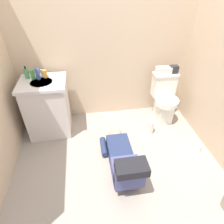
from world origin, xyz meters
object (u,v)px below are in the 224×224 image
at_px(bottle_green, 33,75).
at_px(paper_towel_roll, 150,127).
at_px(vanity_cabinet, 48,107).
at_px(toilet, 164,99).
at_px(faucet, 42,73).
at_px(soap_dispenser, 26,73).
at_px(tissue_box, 164,70).
at_px(bottle_amber, 45,74).
at_px(bottle_blue, 38,74).
at_px(toiletry_bag, 174,69).
at_px(person_plumber, 122,159).
at_px(toilet_paper_roll, 197,147).

bearing_deg(bottle_green, paper_towel_roll, -13.24).
distance_m(vanity_cabinet, bottle_green, 0.48).
relative_size(toilet, faucet, 7.50).
bearing_deg(paper_towel_roll, soap_dispenser, 165.94).
bearing_deg(paper_towel_roll, toilet, 46.80).
height_order(tissue_box, bottle_amber, bottle_amber).
bearing_deg(bottle_blue, toiletry_bag, 1.77).
xyz_separation_m(person_plumber, bottle_blue, (-0.94, 0.94, 0.72)).
bearing_deg(faucet, vanity_cabinet, -90.00).
height_order(vanity_cabinet, toilet_paper_roll, vanity_cabinet).
height_order(tissue_box, bottle_green, bottle_green).
distance_m(toiletry_bag, bottle_green, 1.95).
height_order(faucet, bottle_green, bottle_green).
relative_size(tissue_box, paper_towel_roll, 1.03).
distance_m(faucet, toiletry_bag, 1.84).
xyz_separation_m(bottle_green, paper_towel_roll, (1.54, -0.36, -0.78)).
bearing_deg(toiletry_bag, faucet, 179.48).
xyz_separation_m(tissue_box, bottle_amber, (-1.65, -0.02, 0.07)).
height_order(person_plumber, bottle_blue, bottle_blue).
relative_size(soap_dispenser, bottle_blue, 1.12).
bearing_deg(soap_dispenser, toilet_paper_roll, -21.61).
bearing_deg(paper_towel_roll, faucet, 163.43).
xyz_separation_m(person_plumber, toiletry_bag, (0.94, 0.99, 0.63)).
distance_m(faucet, tissue_box, 1.69).
bearing_deg(bottle_blue, soap_dispenser, 159.64).
relative_size(faucet, bottle_amber, 0.97).
bearing_deg(faucet, bottle_blue, -118.94).
distance_m(toilet, bottle_amber, 1.77).
bearing_deg(tissue_box, bottle_green, -178.50).
distance_m(bottle_blue, bottle_amber, 0.10).
xyz_separation_m(person_plumber, bottle_green, (-1.01, 0.95, 0.71)).
height_order(toilet, bottle_amber, bottle_amber).
bearing_deg(vanity_cabinet, bottle_blue, 122.47).
height_order(person_plumber, toilet_paper_roll, person_plumber).
bearing_deg(soap_dispenser, bottle_green, -28.18).
height_order(tissue_box, bottle_blue, bottle_blue).
relative_size(person_plumber, bottle_green, 8.41).
distance_m(faucet, bottle_amber, 0.05).
bearing_deg(vanity_cabinet, toilet, 1.09).
relative_size(vanity_cabinet, paper_towel_roll, 3.85).
bearing_deg(paper_towel_roll, toilet_paper_roll, -40.38).
height_order(person_plumber, tissue_box, tissue_box).
bearing_deg(toilet, toiletry_bag, 40.77).
height_order(toilet, tissue_box, tissue_box).
xyz_separation_m(tissue_box, bottle_green, (-1.80, -0.05, 0.08)).
distance_m(person_plumber, bottle_blue, 1.51).
height_order(paper_towel_roll, toilet_paper_roll, paper_towel_roll).
bearing_deg(bottle_green, soap_dispenser, 151.82).
distance_m(toilet, bottle_blue, 1.85).
height_order(toiletry_bag, bottle_amber, bottle_amber).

